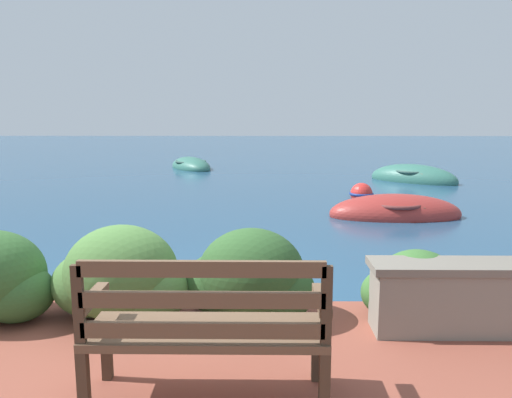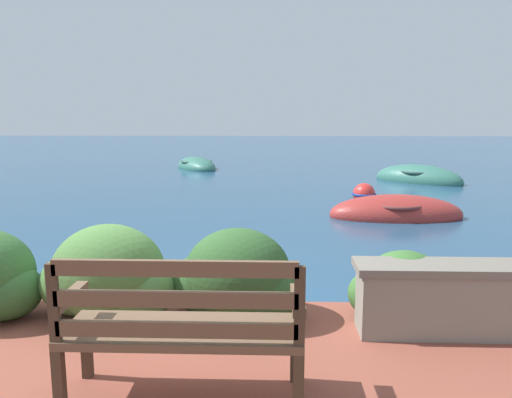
% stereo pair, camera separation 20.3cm
% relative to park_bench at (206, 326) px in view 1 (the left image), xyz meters
% --- Properties ---
extents(ground_plane, '(80.00, 80.00, 0.00)m').
position_rel_park_bench_xyz_m(ground_plane, '(-0.35, 1.64, -0.70)').
color(ground_plane, navy).
extents(park_bench, '(1.43, 0.48, 0.93)m').
position_rel_park_bench_xyz_m(park_bench, '(0.00, 0.00, 0.00)').
color(park_bench, '#433123').
rests_on(park_bench, patio_terrace).
extents(stone_wall, '(1.61, 0.39, 0.57)m').
position_rel_park_bench_xyz_m(stone_wall, '(1.97, 1.01, -0.20)').
color(stone_wall, gray).
rests_on(stone_wall, patio_terrace).
extents(hedge_clump_centre, '(1.18, 0.85, 0.80)m').
position_rel_park_bench_xyz_m(hedge_clump_centre, '(-0.86, 1.24, -0.14)').
color(hedge_clump_centre, '#426B33').
rests_on(hedge_clump_centre, patio_terrace).
extents(hedge_clump_right, '(1.12, 0.81, 0.76)m').
position_rel_park_bench_xyz_m(hedge_clump_right, '(0.22, 1.30, -0.15)').
color(hedge_clump_right, '#284C23').
rests_on(hedge_clump_right, patio_terrace).
extents(hedge_clump_far_right, '(0.88, 0.63, 0.60)m').
position_rel_park_bench_xyz_m(hedge_clump_far_right, '(1.61, 1.25, -0.23)').
color(hedge_clump_far_right, '#38662D').
rests_on(hedge_clump_far_right, patio_terrace).
extents(rowboat_nearest, '(2.48, 1.08, 0.76)m').
position_rel_park_bench_xyz_m(rowboat_nearest, '(2.84, 6.53, -0.64)').
color(rowboat_nearest, '#9E2D28').
rests_on(rowboat_nearest, ground_plane).
extents(rowboat_mid, '(2.65, 2.50, 0.87)m').
position_rel_park_bench_xyz_m(rowboat_mid, '(4.69, 11.60, -0.63)').
color(rowboat_mid, '#336B5B').
rests_on(rowboat_mid, ground_plane).
extents(rowboat_far, '(2.15, 2.63, 0.72)m').
position_rel_park_bench_xyz_m(rowboat_far, '(-2.21, 14.94, -0.64)').
color(rowboat_far, '#336B5B').
rests_on(rowboat_far, ground_plane).
extents(mooring_buoy, '(0.56, 0.56, 0.51)m').
position_rel_park_bench_xyz_m(mooring_buoy, '(2.64, 8.74, -0.61)').
color(mooring_buoy, red).
rests_on(mooring_buoy, ground_plane).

